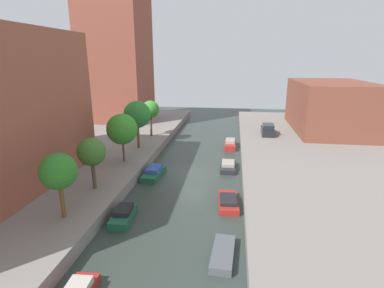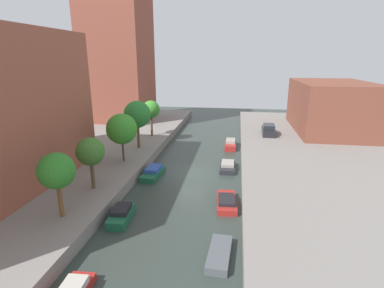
% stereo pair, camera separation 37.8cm
% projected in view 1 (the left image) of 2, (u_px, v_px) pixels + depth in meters
% --- Properties ---
extents(ground_plane, '(84.00, 84.00, 0.00)m').
position_uv_depth(ground_plane, '(193.00, 173.00, 31.12)').
color(ground_plane, '#2D3833').
extents(quay_left, '(20.00, 64.00, 1.00)m').
position_uv_depth(quay_left, '(59.00, 162.00, 32.98)').
color(quay_left, gray).
rests_on(quay_left, ground_plane).
extents(quay_right, '(20.00, 64.00, 1.00)m').
position_uv_depth(quay_right, '(346.00, 176.00, 28.97)').
color(quay_right, gray).
rests_on(quay_right, ground_plane).
extents(apartment_tower_far, '(10.00, 10.16, 23.83)m').
position_uv_depth(apartment_tower_far, '(116.00, 49.00, 50.06)').
color(apartment_tower_far, brown).
rests_on(apartment_tower_far, quay_left).
extents(low_block_right, '(10.00, 15.98, 7.18)m').
position_uv_depth(low_block_right, '(330.00, 106.00, 44.21)').
color(low_block_right, brown).
rests_on(low_block_right, quay_right).
extents(street_tree_0, '(2.45, 2.45, 4.57)m').
position_uv_depth(street_tree_0, '(58.00, 172.00, 19.67)').
color(street_tree_0, brown).
rests_on(street_tree_0, quay_left).
extents(street_tree_1, '(2.32, 2.32, 4.36)m').
position_uv_depth(street_tree_1, '(92.00, 152.00, 24.19)').
color(street_tree_1, '#4C432D').
rests_on(street_tree_1, quay_left).
extents(street_tree_2, '(3.18, 3.18, 5.07)m').
position_uv_depth(street_tree_2, '(122.00, 129.00, 30.65)').
color(street_tree_2, brown).
rests_on(street_tree_2, quay_left).
extents(street_tree_3, '(3.20, 3.20, 5.68)m').
position_uv_depth(street_tree_3, '(137.00, 115.00, 35.26)').
color(street_tree_3, brown).
rests_on(street_tree_3, quay_left).
extents(street_tree_4, '(2.39, 2.39, 4.93)m').
position_uv_depth(street_tree_4, '(150.00, 110.00, 40.84)').
color(street_tree_4, '#513926').
rests_on(street_tree_4, quay_left).
extents(parked_car, '(1.86, 4.26, 1.51)m').
position_uv_depth(parked_car, '(268.00, 130.00, 42.51)').
color(parked_car, black).
rests_on(parked_car, quay_right).
extents(moored_boat_left_1, '(1.57, 3.21, 0.97)m').
position_uv_depth(moored_boat_left_1, '(123.00, 215.00, 21.95)').
color(moored_boat_left_1, '#195638').
rests_on(moored_boat_left_1, ground_plane).
extents(moored_boat_left_2, '(1.75, 3.93, 0.90)m').
position_uv_depth(moored_boat_left_2, '(154.00, 173.00, 30.13)').
color(moored_boat_left_2, '#195638').
rests_on(moored_boat_left_2, ground_plane).
extents(moored_boat_right_1, '(1.47, 3.47, 0.49)m').
position_uv_depth(moored_boat_right_1, '(223.00, 254.00, 17.89)').
color(moored_boat_right_1, '#4C5156').
rests_on(moored_boat_right_1, ground_plane).
extents(moored_boat_right_2, '(1.80, 3.84, 0.75)m').
position_uv_depth(moored_boat_right_2, '(228.00, 202.00, 24.20)').
color(moored_boat_right_2, maroon).
rests_on(moored_boat_right_2, ground_plane).
extents(moored_boat_right_3, '(1.60, 3.55, 0.79)m').
position_uv_depth(moored_boat_right_3, '(228.00, 166.00, 32.05)').
color(moored_boat_right_3, '#232328').
rests_on(moored_boat_right_3, ground_plane).
extents(moored_boat_right_4, '(1.41, 3.92, 1.03)m').
position_uv_depth(moored_boat_right_4, '(230.00, 144.00, 39.78)').
color(moored_boat_right_4, maroon).
rests_on(moored_boat_right_4, ground_plane).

